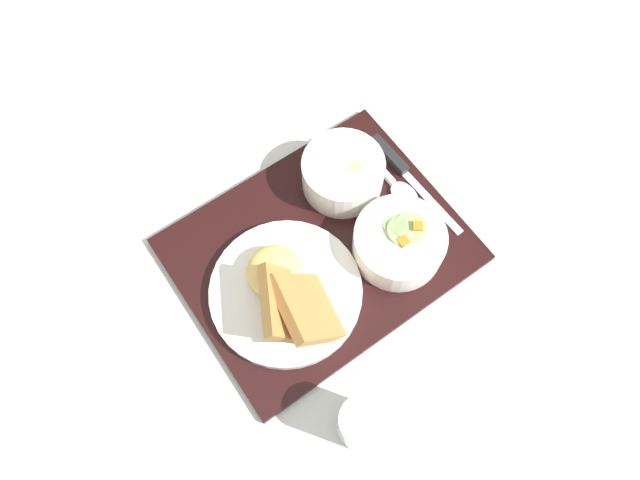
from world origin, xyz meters
name	(u,v)px	position (x,y,z in m)	size (l,w,h in m)	color
ground_plane	(320,251)	(0.00, 0.00, 0.00)	(4.00, 4.00, 0.00)	silver
serving_tray	(320,250)	(0.00, 0.00, 0.01)	(0.41, 0.33, 0.01)	black
bowl_salad	(399,242)	(-0.09, 0.06, 0.04)	(0.13, 0.13, 0.06)	white
bowl_soup	(343,172)	(-0.09, -0.07, 0.05)	(0.12, 0.12, 0.06)	white
plate_main	(287,291)	(0.08, 0.04, 0.03)	(0.21, 0.21, 0.09)	white
knife	(398,164)	(-0.18, -0.05, 0.02)	(0.03, 0.20, 0.01)	silver
spoon	(396,186)	(-0.15, -0.02, 0.02)	(0.04, 0.15, 0.01)	silver
glass_water	(362,424)	(0.09, 0.23, 0.04)	(0.06, 0.06, 0.09)	silver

